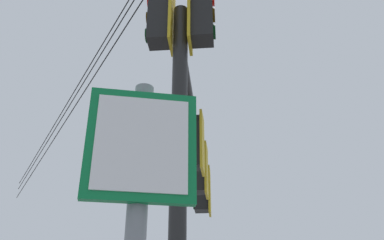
{
  "coord_description": "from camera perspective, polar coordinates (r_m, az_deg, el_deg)",
  "views": [
    {
      "loc": [
        2.44,
        -4.87,
        1.79
      ],
      "look_at": [
        0.24,
        1.2,
        5.24
      ],
      "focal_mm": 39.96,
      "sensor_mm": 36.0,
      "label": 1
    }
  ],
  "objects": [
    {
      "name": "signal_mast_assembly",
      "position": [
        6.7,
        -0.2,
        -3.03
      ],
      "size": [
        2.05,
        5.84,
        6.42
      ],
      "color": "black",
      "rests_on": "ground"
    }
  ]
}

